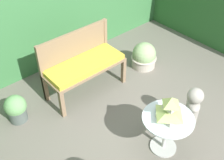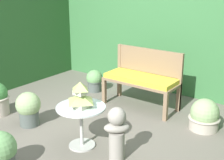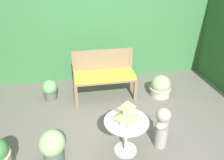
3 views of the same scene
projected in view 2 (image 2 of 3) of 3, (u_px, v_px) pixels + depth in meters
ground at (97, 135)px, 4.28m from camera, size 30.00×30.00×0.00m
foliage_hedge_back at (183, 32)px, 5.95m from camera, size 6.40×1.04×2.14m
garden_bench at (141, 81)px, 5.07m from camera, size 1.22×0.51×0.54m
bench_backrest at (148, 65)px, 5.18m from camera, size 1.22×0.06×0.95m
patio_table at (81, 115)px, 3.88m from camera, size 0.62×0.62×0.55m
pagoda_birdhouse at (80, 96)px, 3.80m from camera, size 0.30×0.30×0.32m
garden_bust at (117, 132)px, 3.60m from camera, size 0.33×0.33×0.66m
potted_plant_hedge_corner at (29, 108)px, 4.50m from camera, size 0.36×0.36×0.51m
potted_plant_bench_right at (94, 80)px, 5.87m from camera, size 0.31×0.31×0.42m
potted_plant_bench_left at (0, 152)px, 3.46m from camera, size 0.38×0.38×0.46m
potted_plant_path_edge at (204, 116)px, 4.40m from camera, size 0.45×0.45×0.45m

